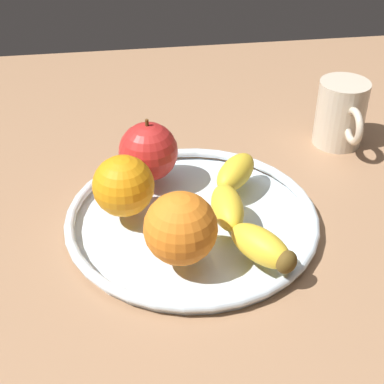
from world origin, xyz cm
name	(u,v)px	position (x,y,z in cm)	size (l,w,h in cm)	color
ground_plane	(192,237)	(0.00, 0.00, -2.00)	(113.01, 113.01, 4.00)	#9C7352
fruit_bowl	(192,218)	(0.00, 0.00, 0.92)	(30.06, 30.06, 1.80)	silver
banana	(242,208)	(2.32, 5.45, 3.61)	(22.53, 8.11, 3.62)	yellow
apple	(148,152)	(-8.36, -4.31, 5.54)	(7.47, 7.47, 8.27)	red
orange_center	(181,228)	(7.41, -2.27, 5.70)	(7.80, 7.80, 7.80)	orange
orange_back_left	(123,186)	(-1.50, -7.76, 5.40)	(7.21, 7.21, 7.21)	orange
ambient_mug	(341,114)	(-15.87, 23.79, 4.78)	(10.85, 7.06, 9.52)	beige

